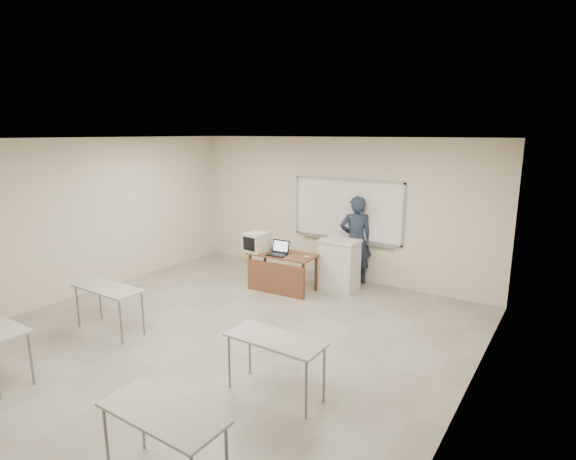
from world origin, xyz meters
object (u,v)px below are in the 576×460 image
Objects in this scene: instructor_desk at (280,266)px; laptop at (279,252)px; whiteboard at (347,211)px; mouse at (306,257)px; crt_monitor at (257,242)px; podium at (340,265)px; keyboard at (331,239)px; presenter at (356,240)px.

instructor_desk is 0.28m from laptop.
whiteboard reaches higher than mouse.
whiteboard is 2.02m from crt_monitor.
whiteboard reaches higher than podium.
podium is 2.39× the size of keyboard.
whiteboard is 0.99m from keyboard.
mouse is at bearing -96.21° from whiteboard.
presenter is at bearing 46.82° from crt_monitor.
instructor_desk is 1.70m from presenter.
mouse is (-0.15, -1.38, -0.71)m from whiteboard.
laptop is at bearing -127.73° from keyboard.
laptop reaches higher than mouse.
podium is at bearing 54.14° from presenter.
crt_monitor is at bearing 175.94° from mouse.
podium is (0.25, -0.77, -0.96)m from whiteboard.
podium reaches higher than instructor_desk.
instructor_desk is at bearing -127.52° from keyboard.
whiteboard is 1.79m from laptop.
instructor_desk is at bearing 7.68° from crt_monitor.
presenter is (0.05, 0.61, 0.40)m from podium.
mouse reaches higher than instructor_desk.
presenter is at bearing 84.85° from podium.
whiteboard is 0.66m from presenter.
mouse is at bearing -100.82° from keyboard.
keyboard is 0.23× the size of presenter.
keyboard reaches higher than laptop.
instructor_desk is at bearing -115.34° from whiteboard.
instructor_desk is 2.87× the size of crt_monitor.
laptop is (0.53, 0.00, -0.13)m from crt_monitor.
presenter reaches higher than mouse.
keyboard is at bearing 30.31° from crt_monitor.
presenter is at bearing 46.55° from laptop.
instructor_desk is 0.69m from crt_monitor.
crt_monitor is 1.07× the size of keyboard.
mouse is 0.25× the size of keyboard.
mouse is at bearing 6.61° from instructor_desk.
whiteboard is 1.87× the size of instructor_desk.
whiteboard is at bearing 56.22° from crt_monitor.
keyboard is at bearing 32.89° from instructor_desk.
whiteboard is at bearing 58.27° from laptop.
instructor_desk is at bearing 21.73° from laptop.
keyboard reaches higher than podium.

